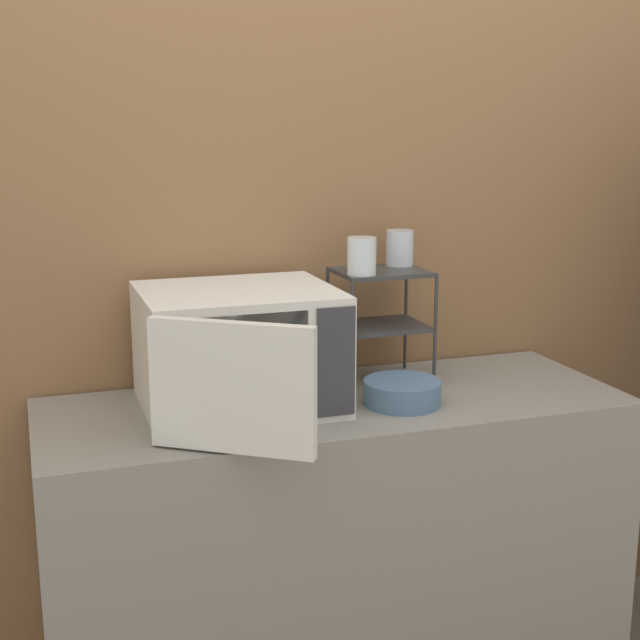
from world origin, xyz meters
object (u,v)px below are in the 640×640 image
(glass_front_left, at_px, (362,256))
(bowl, at_px, (402,393))
(microwave, at_px, (238,350))
(glass_back_right, at_px, (400,248))
(dish_rack, at_px, (381,302))

(glass_front_left, distance_m, bowl, 0.39)
(microwave, height_order, glass_front_left, glass_front_left)
(glass_front_left, distance_m, glass_back_right, 0.20)
(glass_back_right, relative_size, bowl, 0.50)
(microwave, height_order, dish_rack, dish_rack)
(glass_back_right, distance_m, bowl, 0.46)
(glass_front_left, xyz_separation_m, bowl, (0.05, -0.17, -0.35))
(dish_rack, xyz_separation_m, bowl, (-0.03, -0.22, -0.20))
(glass_front_left, relative_size, glass_back_right, 1.00)
(microwave, distance_m, dish_rack, 0.46)
(dish_rack, relative_size, glass_back_right, 3.17)
(glass_front_left, xyz_separation_m, glass_back_right, (0.16, 0.11, 0.00))
(glass_front_left, relative_size, bowl, 0.50)
(dish_rack, bearing_deg, bowl, -96.93)
(glass_front_left, height_order, bowl, glass_front_left)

